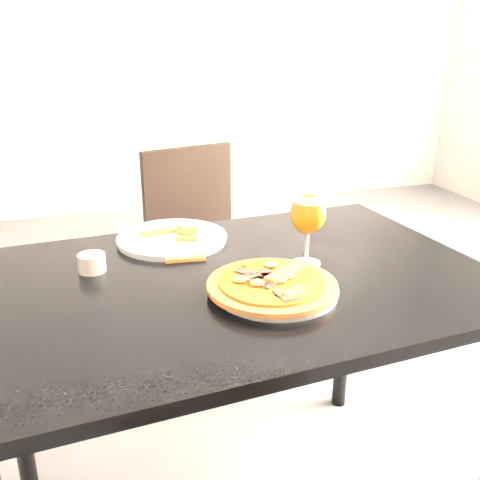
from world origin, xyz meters
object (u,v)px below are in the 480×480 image
object	(u,v)px
dining_table	(235,310)
pizza	(272,284)
chair_far	(204,250)
beer_glass	(308,214)

from	to	relation	value
dining_table	pizza	distance (m)	0.17
chair_far	dining_table	bearing A→B (deg)	-113.16
chair_far	beer_glass	xyz separation A→B (m)	(0.07, -0.83, 0.40)
pizza	dining_table	bearing A→B (deg)	114.33
chair_far	pizza	bearing A→B (deg)	-109.23
chair_far	beer_glass	distance (m)	0.92
pizza	beer_glass	distance (m)	0.21
chair_far	beer_glass	world-z (taller)	beer_glass
dining_table	beer_glass	world-z (taller)	beer_glass
beer_glass	dining_table	bearing A→B (deg)	-175.04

